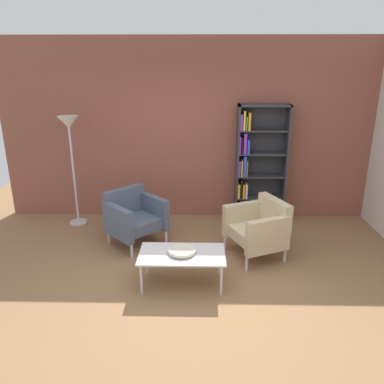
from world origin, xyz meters
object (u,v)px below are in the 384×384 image
coffee_table_low (182,256)px  bookshelf_tall (256,165)px  armchair_spare_guest (134,216)px  floor_lamp_torchiere (70,135)px  decorative_bowl (182,251)px  armchair_corner_red (259,227)px

coffee_table_low → bookshelf_tall: bearing=61.2°
bookshelf_tall → coffee_table_low: 2.36m
armchair_spare_guest → floor_lamp_torchiere: 1.63m
decorative_bowl → armchair_spare_guest: armchair_spare_guest is taller
coffee_table_low → decorative_bowl: bearing=90.0°
bookshelf_tall → armchair_corner_red: size_ratio=2.09×
decorative_bowl → armchair_corner_red: bearing=36.3°
armchair_corner_red → armchair_spare_guest: (-1.75, 0.34, 0.00)m
coffee_table_low → floor_lamp_torchiere: 2.75m
coffee_table_low → armchair_spare_guest: armchair_spare_guest is taller
armchair_corner_red → armchair_spare_guest: same height
armchair_spare_guest → decorative_bowl: bearing=-100.0°
coffee_table_low → armchair_spare_guest: bearing=124.5°
bookshelf_tall → floor_lamp_torchiere: size_ratio=1.09×
armchair_corner_red → floor_lamp_torchiere: size_ratio=0.52×
bookshelf_tall → floor_lamp_torchiere: 2.95m
decorative_bowl → armchair_spare_guest: (-0.74, 1.08, -0.02)m
coffee_table_low → armchair_spare_guest: (-0.74, 1.08, 0.05)m
bookshelf_tall → coffee_table_low: bearing=-118.8°
bookshelf_tall → floor_lamp_torchiere: bearing=-175.5°
bookshelf_tall → armchair_corner_red: bookshelf_tall is taller
floor_lamp_torchiere → decorative_bowl: bearing=-44.9°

